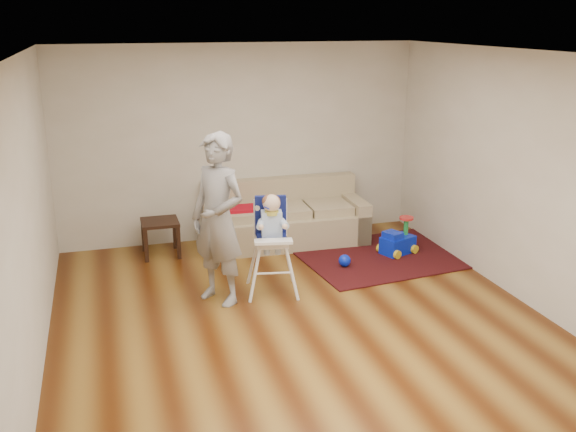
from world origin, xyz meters
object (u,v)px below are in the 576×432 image
object	(u,v)px
sofa	(285,213)
toy_ball	(345,261)
adult	(218,220)
high_chair	(272,246)
side_table	(161,238)
ride_on_toy	(398,236)

from	to	relation	value
sofa	toy_ball	xyz separation A→B (m)	(0.45, -1.11, -0.33)
sofa	adult	distance (m)	2.10
sofa	high_chair	size ratio (longest dim) A/B	1.92
side_table	toy_ball	bearing A→B (deg)	-27.27
high_chair	adult	distance (m)	0.72
sofa	adult	xyz separation A→B (m)	(-1.22, -1.63, 0.51)
side_table	toy_ball	size ratio (longest dim) A/B	3.09
adult	side_table	bearing A→B (deg)	159.00
sofa	high_chair	world-z (taller)	high_chair
toy_ball	ride_on_toy	bearing A→B (deg)	16.92
toy_ball	high_chair	xyz separation A→B (m)	(-1.06, -0.45, 0.47)
sofa	adult	size ratio (longest dim) A/B	1.19
sofa	side_table	bearing A→B (deg)	-178.25
sofa	toy_ball	distance (m)	1.25
toy_ball	adult	world-z (taller)	adult
ride_on_toy	adult	distance (m)	2.73
ride_on_toy	adult	world-z (taller)	adult
sofa	ride_on_toy	xyz separation A→B (m)	(1.31, -0.85, -0.17)
side_table	high_chair	xyz separation A→B (m)	(1.10, -1.56, 0.32)
ride_on_toy	high_chair	distance (m)	2.07
side_table	adult	size ratio (longest dim) A/B	0.25
ride_on_toy	high_chair	xyz separation A→B (m)	(-1.92, -0.71, 0.30)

